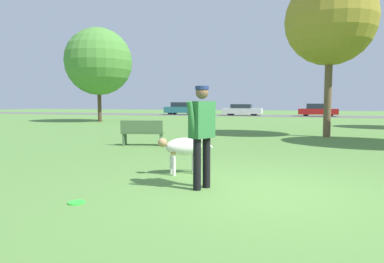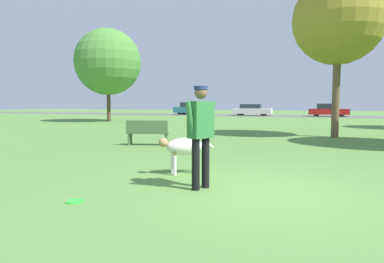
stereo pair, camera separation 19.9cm
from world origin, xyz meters
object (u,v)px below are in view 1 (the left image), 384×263
Objects in this scene: parked_car_white at (242,110)px; parked_car_teal at (182,109)px; frisbee at (76,203)px; park_bench at (142,132)px; parked_car_red at (317,110)px; tree_mid_center at (330,21)px; dog at (182,148)px; tree_far_left at (99,62)px; person at (202,128)px.

parked_car_teal is at bearing 175.64° from parked_car_white.
frisbee is 0.16× the size of park_bench.
parked_car_red is at bearing 82.76° from frisbee.
tree_mid_center is 1.52× the size of parked_car_white.
dog is at bearing 72.38° from frisbee.
parked_car_red reaches higher than frisbee.
tree_far_left is at bearing 155.78° from tree_mid_center.
tree_far_left is (-12.30, 15.89, 3.93)m from dog.
parked_car_white reaches higher than dog.
tree_mid_center is at bearing -24.22° from tree_far_left.
dog is 0.25× the size of parked_car_red.
tree_mid_center is (2.49, 9.93, 3.74)m from person.
parked_car_white is at bearing -118.12° from dog.
tree_mid_center is 17.00m from tree_far_left.
tree_far_left reaches higher than park_bench.
frisbee is (-0.75, -2.35, -0.52)m from dog.
parked_car_red is (4.36, 34.35, 0.64)m from frisbee.
tree_far_left reaches higher than tree_mid_center.
frisbee is 36.28m from parked_car_teal.
tree_mid_center is (3.20, 8.92, 4.22)m from dog.
tree_mid_center is at bearing 70.70° from frisbee.
parked_car_red is at bearing -132.27° from dog.
frisbee is 0.04× the size of tree_mid_center.
person is 21.61m from tree_far_left.
parked_car_white is at bearing 95.93° from frisbee.
tree_mid_center reaches higher than parked_car_red.
parked_car_red is 28.85m from park_bench.
dog is at bearing -52.26° from tree_far_left.
parked_car_teal is at bearing 45.26° from person.
parked_car_red is (15.92, 16.10, -3.81)m from tree_far_left.
person is 10.90m from tree_mid_center.
dog reaches higher than frisbee.
frisbee is 0.06× the size of parked_car_teal.
park_bench is at bearing -139.95° from tree_mid_center.
frisbee is at bearing 157.51° from person.
park_bench reaches higher than dog.
person reaches higher than frisbee.
tree_far_left is at bearing -117.52° from parked_car_white.
dog is 32.20m from parked_car_red.
person is at bearing -104.09° from tree_mid_center.
person is at bearing -70.99° from parked_car_teal.
dog is 4.78m from park_bench.
tree_far_left is 1.69× the size of parked_car_teal.
parked_car_red is (15.27, -0.24, -0.08)m from parked_car_teal.
frisbee is at bearing -97.83° from parked_car_red.
person is at bearing 89.15° from dog.
dog is 0.23× the size of parked_car_white.
tree_mid_center is at bearing -145.56° from dog.
person is at bearing -52.43° from tree_far_left.
tree_far_left reaches higher than parked_car_white.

